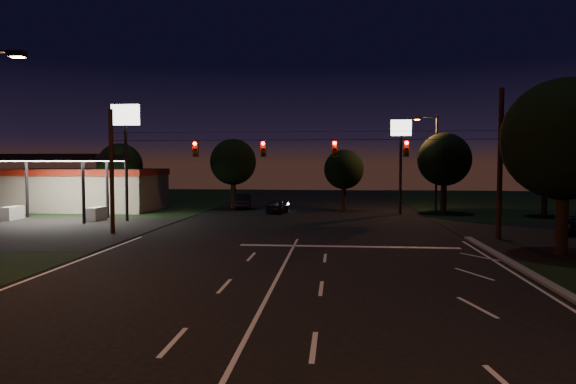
# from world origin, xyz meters

# --- Properties ---
(ground) EXTENTS (140.00, 140.00, 0.00)m
(ground) POSITION_xyz_m (0.00, 0.00, 0.00)
(ground) COLOR black
(ground) RESTS_ON ground
(cross_street_left) EXTENTS (20.00, 16.00, 0.02)m
(cross_street_left) POSITION_xyz_m (-20.00, 16.00, 0.00)
(cross_street_left) COLOR black
(cross_street_left) RESTS_ON ground
(center_line) EXTENTS (0.14, 40.00, 0.01)m
(center_line) POSITION_xyz_m (0.00, -6.00, 0.01)
(center_line) COLOR silver
(center_line) RESTS_ON ground
(stop_bar) EXTENTS (12.00, 0.50, 0.01)m
(stop_bar) POSITION_xyz_m (3.00, 11.50, 0.01)
(stop_bar) COLOR silver
(stop_bar) RESTS_ON ground
(utility_pole_right) EXTENTS (0.30, 0.30, 9.00)m
(utility_pole_right) POSITION_xyz_m (12.00, 15.00, 0.00)
(utility_pole_right) COLOR black
(utility_pole_right) RESTS_ON ground
(utility_pole_left) EXTENTS (0.28, 0.28, 8.00)m
(utility_pole_left) POSITION_xyz_m (-12.00, 15.00, 0.00)
(utility_pole_left) COLOR black
(utility_pole_left) RESTS_ON ground
(signal_span) EXTENTS (24.00, 0.40, 1.56)m
(signal_span) POSITION_xyz_m (-0.00, 14.96, 5.50)
(signal_span) COLOR black
(signal_span) RESTS_ON ground
(gas_station) EXTENTS (14.20, 16.10, 5.25)m
(gas_station) POSITION_xyz_m (-21.86, 30.39, 2.38)
(gas_station) COLOR gray
(gas_station) RESTS_ON ground
(pole_sign_left_near) EXTENTS (2.20, 0.30, 9.10)m
(pole_sign_left_near) POSITION_xyz_m (-14.00, 22.00, 6.98)
(pole_sign_left_near) COLOR black
(pole_sign_left_near) RESTS_ON ground
(pole_sign_right) EXTENTS (1.80, 0.30, 8.40)m
(pole_sign_right) POSITION_xyz_m (8.00, 30.00, 6.24)
(pole_sign_right) COLOR black
(pole_sign_right) RESTS_ON ground
(street_light_right_far) EXTENTS (2.20, 0.35, 9.00)m
(street_light_right_far) POSITION_xyz_m (11.24, 32.00, 5.24)
(street_light_right_far) COLOR black
(street_light_right_far) RESTS_ON ground
(tree_right_near) EXTENTS (6.00, 6.00, 8.76)m
(tree_right_near) POSITION_xyz_m (13.53, 10.17, 5.68)
(tree_right_near) COLOR black
(tree_right_near) RESTS_ON ground
(tree_far_a) EXTENTS (4.20, 4.20, 6.42)m
(tree_far_a) POSITION_xyz_m (-17.98, 30.12, 4.26)
(tree_far_a) COLOR black
(tree_far_a) RESTS_ON ground
(tree_far_b) EXTENTS (4.60, 4.60, 6.98)m
(tree_far_b) POSITION_xyz_m (-7.98, 34.13, 4.61)
(tree_far_b) COLOR black
(tree_far_b) RESTS_ON ground
(tree_far_c) EXTENTS (3.80, 3.80, 5.86)m
(tree_far_c) POSITION_xyz_m (3.02, 33.10, 3.90)
(tree_far_c) COLOR black
(tree_far_c) RESTS_ON ground
(tree_far_d) EXTENTS (4.80, 4.80, 7.30)m
(tree_far_d) POSITION_xyz_m (12.02, 31.13, 4.83)
(tree_far_d) COLOR black
(tree_far_d) RESTS_ON ground
(tree_far_e) EXTENTS (4.00, 4.00, 6.18)m
(tree_far_e) POSITION_xyz_m (20.02, 29.11, 4.11)
(tree_far_e) COLOR black
(tree_far_e) RESTS_ON ground
(car_oncoming_a) EXTENTS (1.89, 3.76, 1.23)m
(car_oncoming_a) POSITION_xyz_m (-3.09, 29.86, 0.62)
(car_oncoming_a) COLOR black
(car_oncoming_a) RESTS_ON ground
(car_oncoming_b) EXTENTS (2.67, 4.81, 1.50)m
(car_oncoming_b) POSITION_xyz_m (-7.21, 34.31, 0.75)
(car_oncoming_b) COLOR black
(car_oncoming_b) RESTS_ON ground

